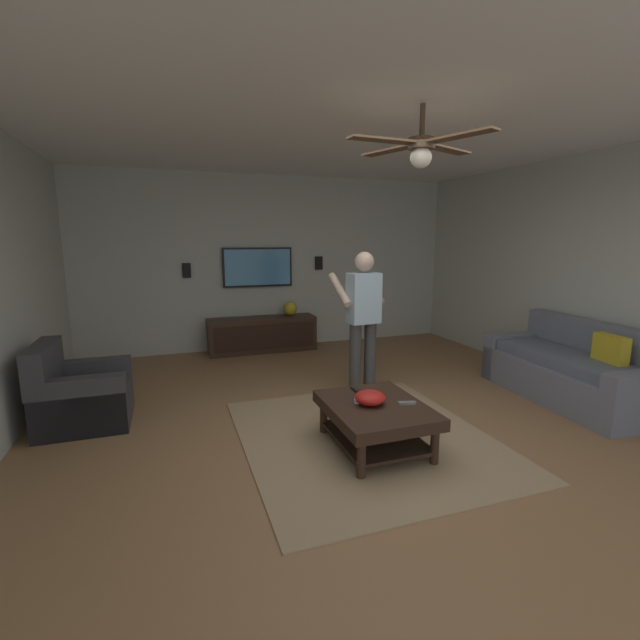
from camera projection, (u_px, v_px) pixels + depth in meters
ground_plane at (373, 439)px, 3.96m from camera, size 8.95×8.95×0.00m
wall_back_tv at (274, 263)px, 7.21m from camera, size 0.10×6.29×2.79m
wall_side_window at (636, 276)px, 4.70m from camera, size 7.65×0.10×2.79m
ceiling_slab at (381, 103)px, 3.44m from camera, size 7.65×6.29×0.10m
area_rug at (365, 437)px, 3.99m from camera, size 2.45×2.17×0.01m
couch at (572, 372)px, 4.89m from camera, size 1.96×0.99×0.87m
armchair at (80, 396)px, 4.24m from camera, size 0.80×0.81×0.82m
coffee_table at (375, 415)px, 3.75m from camera, size 1.00×0.80×0.40m
media_console at (262, 334)px, 7.01m from camera, size 0.45×1.70×0.55m
tv at (258, 267)px, 7.04m from camera, size 0.05×1.12×0.63m
person_standing at (363, 313)px, 5.09m from camera, size 0.57×0.57×1.64m
bowl at (370, 398)px, 3.71m from camera, size 0.26×0.26×0.12m
remote_white at (357, 400)px, 3.79m from camera, size 0.15×0.10×0.02m
remote_black at (356, 390)px, 4.03m from camera, size 0.15×0.05×0.02m
remote_grey at (407, 403)px, 3.71m from camera, size 0.08×0.16×0.02m
vase_round at (290, 309)px, 7.14m from camera, size 0.22×0.22×0.22m
wall_speaker_left at (319, 263)px, 7.38m from camera, size 0.06×0.12×0.22m
wall_speaker_right at (187, 270)px, 6.70m from camera, size 0.06×0.12×0.22m
ceiling_fan at (421, 148)px, 3.30m from camera, size 1.17×1.18×0.46m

